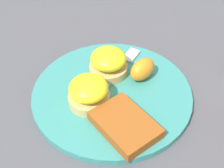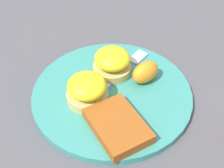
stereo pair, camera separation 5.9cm
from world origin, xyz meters
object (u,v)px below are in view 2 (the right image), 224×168
object	(u,v)px
hashbrown_patty	(118,126)
orange_wedge	(145,72)
fork	(119,75)
sandwich_benedict_left	(112,62)
sandwich_benedict_right	(87,90)

from	to	relation	value
hashbrown_patty	orange_wedge	world-z (taller)	orange_wedge
hashbrown_patty	fork	world-z (taller)	hashbrown_patty
sandwich_benedict_left	sandwich_benedict_right	size ratio (longest dim) A/B	1.00
sandwich_benedict_right	orange_wedge	distance (m)	0.12
hashbrown_patty	fork	distance (m)	0.14
fork	hashbrown_patty	bearing A→B (deg)	-53.71
sandwich_benedict_right	fork	size ratio (longest dim) A/B	0.36
orange_wedge	fork	distance (m)	0.06
sandwich_benedict_right	fork	bearing A→B (deg)	86.50
sandwich_benedict_right	fork	distance (m)	0.09
sandwich_benedict_left	sandwich_benedict_right	distance (m)	0.09
orange_wedge	hashbrown_patty	bearing A→B (deg)	-76.10
hashbrown_patty	orange_wedge	bearing A→B (deg)	103.90
sandwich_benedict_right	sandwich_benedict_left	bearing A→B (deg)	97.47
hashbrown_patty	orange_wedge	distance (m)	0.14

